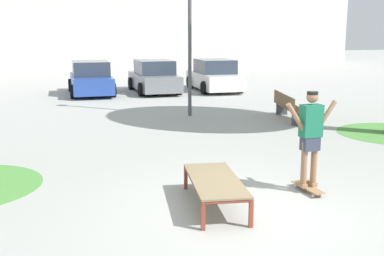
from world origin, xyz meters
TOP-DOWN VIEW (x-y plane):
  - ground_plane at (0.00, 0.00)m, footprint 120.00×120.00m
  - skate_box at (-0.53, 0.34)m, footprint 0.95×1.97m
  - skateboard at (1.27, 0.62)m, footprint 0.28×0.82m
  - skater at (1.27, 0.62)m, footprint 1.00×0.31m
  - car_blue at (-1.83, 15.32)m, footprint 2.01×4.25m
  - car_grey at (1.06, 15.38)m, footprint 2.07×4.28m
  - car_white at (3.96, 15.26)m, footprint 1.95×4.22m
  - park_bench at (4.01, 7.23)m, footprint 0.85×2.44m

SIDE VIEW (x-z plane):
  - ground_plane at x=0.00m, z-range 0.00..0.00m
  - skateboard at x=1.27m, z-range 0.03..0.12m
  - skate_box at x=-0.53m, z-range 0.18..0.64m
  - park_bench at x=4.01m, z-range 0.03..0.86m
  - car_blue at x=-1.83m, z-range -0.06..1.44m
  - car_grey at x=1.06m, z-range -0.06..1.44m
  - car_white at x=3.96m, z-range -0.06..1.44m
  - skater at x=1.27m, z-range 0.22..1.92m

